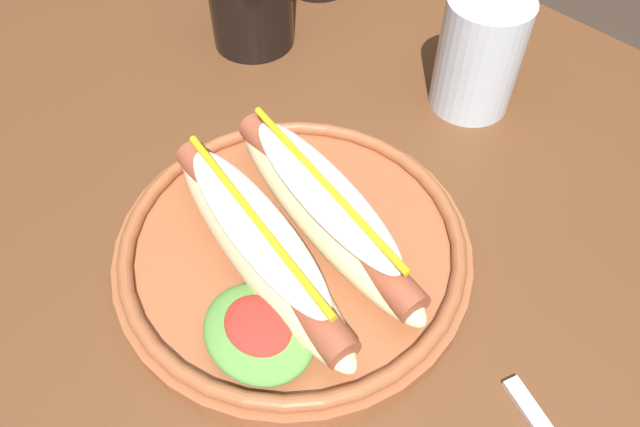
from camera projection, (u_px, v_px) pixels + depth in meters
name	position (u px, v px, depth m)	size (l,w,h in m)	color
dining_table	(399.00, 332.00, 0.56)	(1.33, 0.82, 0.74)	brown
hot_dog_plate	(291.00, 241.00, 0.47)	(0.29, 0.29, 0.08)	#9E5633
water_cup	(479.00, 55.00, 0.56)	(0.08, 0.08, 0.11)	silver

